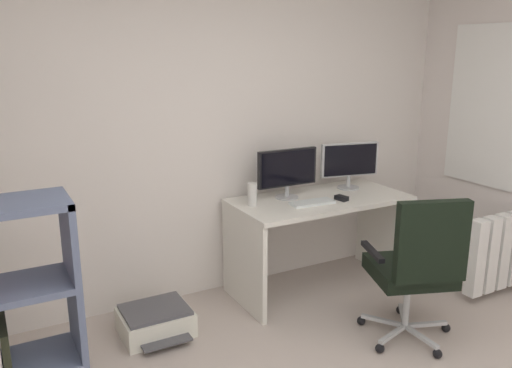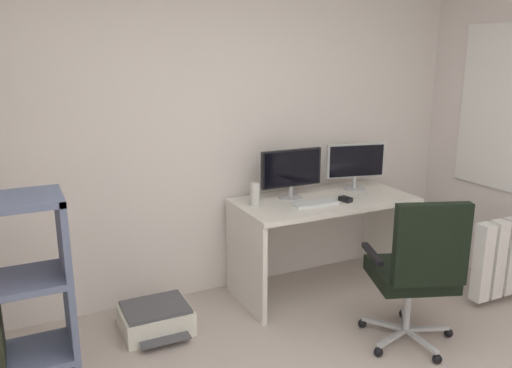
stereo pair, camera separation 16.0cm
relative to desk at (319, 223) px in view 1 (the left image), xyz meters
name	(u,v)px [view 1 (the left image)]	position (x,y,z in m)	size (l,w,h in m)	color
wall_back	(190,133)	(-0.89, 0.43, 0.72)	(4.60, 0.10, 2.55)	silver
desk	(319,223)	(0.00, 0.00, 0.00)	(1.39, 0.68, 0.76)	silver
monitor_main	(287,170)	(-0.23, 0.12, 0.43)	(0.50, 0.18, 0.38)	#B2B5B7
monitor_secondary	(350,162)	(0.37, 0.12, 0.43)	(0.49, 0.18, 0.38)	#B2B5B7
keyboard	(312,203)	(-0.15, -0.11, 0.22)	(0.34, 0.13, 0.02)	silver
computer_mouse	(341,198)	(0.10, -0.13, 0.22)	(0.06, 0.10, 0.03)	black
desktop_speaker	(252,194)	(-0.56, 0.07, 0.29)	(0.07, 0.07, 0.17)	silver
office_chair	(417,264)	(0.06, -0.98, 0.01)	(0.64, 0.66, 1.03)	#B7BABC
printer	(156,321)	(-1.38, -0.06, -0.46)	(0.46, 0.47, 0.19)	white
radiator	(512,248)	(1.31, -0.78, -0.19)	(0.95, 0.10, 0.60)	white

